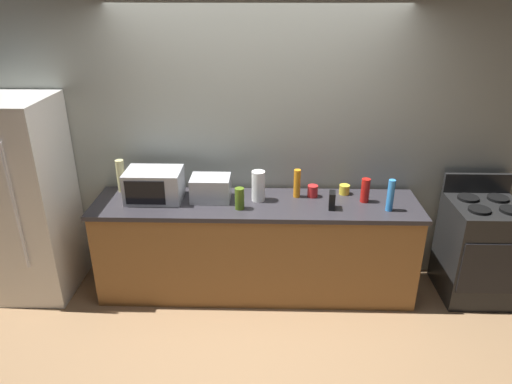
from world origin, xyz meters
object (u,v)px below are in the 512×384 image
Objects in this scene: microwave at (154,185)px; paper_towel_roll at (258,186)px; bottle_vinegar at (121,176)px; stove_range at (479,249)px; bottle_hot_sauce at (365,190)px; bottle_dish_soap at (297,183)px; bottle_olive_oil at (240,199)px; cordless_phone at (332,200)px; bottle_spray_cleaner at (391,195)px; toaster_oven at (211,188)px; mug_red at (313,191)px; mug_yellow at (344,190)px; refrigerator at (23,200)px.

microwave is 1.78× the size of paper_towel_roll.
paper_towel_roll is at bearing -7.84° from bottle_vinegar.
bottle_hot_sauce is (-1.06, 0.05, 0.55)m from stove_range.
stove_range is at bearing -3.94° from bottle_vinegar.
bottle_dish_soap reaches higher than bottle_olive_oil.
bottle_spray_cleaner reaches higher than cordless_phone.
microwave is 1.41× the size of toaster_oven.
bottle_hot_sauce reaches higher than bottle_olive_oil.
toaster_oven is 1.34m from bottle_hot_sauce.
bottle_dish_soap is at bearing 171.48° from bottle_hot_sauce.
cordless_phone is 0.55× the size of bottle_spray_cleaner.
microwave is 1.75× the size of bottle_spray_cleaner.
bottle_olive_oil is at bearing -12.91° from microwave.
bottle_olive_oil reaches higher than cordless_phone.
bottle_spray_cleaner reaches higher than bottle_olive_oil.
toaster_oven is 1.60× the size of bottle_hot_sauce.
cordless_phone is 1.41× the size of mug_red.
bottle_hot_sauce is 0.23m from mug_yellow.
microwave reaches higher than cordless_phone.
bottle_vinegar is 2.37m from bottle_spray_cleaner.
bottle_vinegar is 2.80× the size of mug_red.
bottle_dish_soap is 0.16m from mug_red.
cordless_phone is (1.53, -0.15, -0.06)m from microwave.
refrigerator is 4.07m from stove_range.
refrigerator reaches higher than bottle_dish_soap.
toaster_oven is 0.76m from bottle_dish_soap.
paper_towel_roll reaches higher than mug_red.
paper_towel_roll is at bearing 1.39° from refrigerator.
bottle_vinegar is (-1.25, 0.17, 0.01)m from paper_towel_roll.
paper_towel_roll reaches higher than bottle_hot_sauce.
toaster_oven is 1.24× the size of bottle_spray_cleaner.
toaster_oven is 1.14× the size of bottle_vinegar.
bottle_spray_cleaner is (2.35, -0.35, -0.01)m from bottle_vinegar.
refrigerator is 6.05× the size of bottle_vinegar.
bottle_olive_oil is (0.76, -0.17, -0.04)m from microwave.
cordless_phone is 0.48m from bottle_spray_cleaner.
mug_red is at bearing 3.84° from microwave.
paper_towel_roll is 0.35m from bottle_dish_soap.
microwave is at bearing 179.93° from bottle_hot_sauce.
bottle_hot_sauce is 2.29× the size of mug_yellow.
bottle_dish_soap is at bearing 27.67° from bottle_olive_oil.
toaster_oven reaches higher than stove_range.
bottle_hot_sauce is at bearing -4.64° from bottle_vinegar.
stove_range is at bearing -1.45° from paper_towel_roll.
paper_towel_roll reaches higher than stove_range.
bottle_hot_sauce is at bearing -0.27° from paper_towel_roll.
stove_range is 1.32m from mug_yellow.
bottle_vinegar is 1.59m from bottle_dish_soap.
refrigerator is at bearing -176.11° from cordless_phone.
refrigerator reaches higher than mug_yellow.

